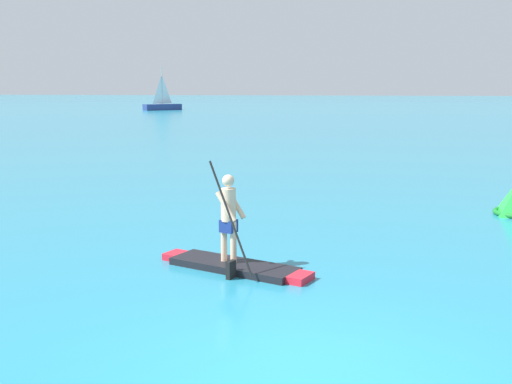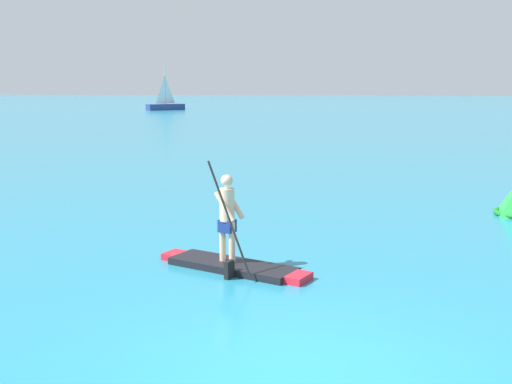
{
  "view_description": "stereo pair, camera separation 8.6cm",
  "coord_description": "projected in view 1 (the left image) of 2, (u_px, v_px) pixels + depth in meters",
  "views": [
    {
      "loc": [
        0.46,
        -6.3,
        3.16
      ],
      "look_at": [
        -1.93,
        8.1,
        0.64
      ],
      "focal_mm": 43.02,
      "sensor_mm": 36.0,
      "label": 1
    },
    {
      "loc": [
        0.55,
        -6.29,
        3.16
      ],
      "look_at": [
        -1.93,
        8.1,
        0.64
      ],
      "focal_mm": 43.02,
      "sensor_mm": 36.0,
      "label": 2
    }
  ],
  "objects": [
    {
      "name": "ground",
      "position": [
        308.0,
        378.0,
        6.74
      ],
      "size": [
        440.0,
        440.0,
        0.0
      ],
      "primitive_type": "plane",
      "color": "teal"
    },
    {
      "name": "sailboat_left_horizon",
      "position": [
        162.0,
        105.0,
        83.57
      ],
      "size": [
        4.72,
        4.7,
        5.96
      ],
      "rotation": [
        0.0,
        0.0,
        0.78
      ],
      "color": "navy",
      "rests_on": "ground"
    },
    {
      "name": "paddleboarder_mid_center",
      "position": [
        233.0,
        252.0,
        10.68
      ],
      "size": [
        2.87,
        1.54,
        1.97
      ],
      "rotation": [
        0.0,
        0.0,
        -0.38
      ],
      "color": "black",
      "rests_on": "ground"
    }
  ]
}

